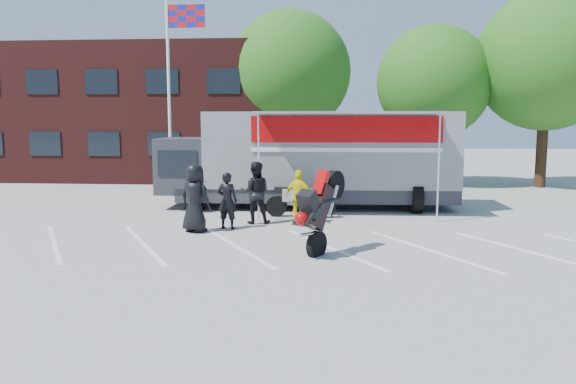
# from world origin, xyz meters

# --- Properties ---
(ground) EXTENTS (100.00, 100.00, 0.00)m
(ground) POSITION_xyz_m (0.00, 0.00, 0.00)
(ground) COLOR #979792
(ground) RESTS_ON ground
(parking_bay_lines) EXTENTS (18.09, 13.33, 0.01)m
(parking_bay_lines) POSITION_xyz_m (0.00, 1.00, 0.01)
(parking_bay_lines) COLOR white
(parking_bay_lines) RESTS_ON ground
(office_building) EXTENTS (18.00, 8.00, 7.00)m
(office_building) POSITION_xyz_m (-10.00, 18.00, 3.50)
(office_building) COLOR #4A1A17
(office_building) RESTS_ON ground
(flagpole) EXTENTS (1.61, 0.12, 8.00)m
(flagpole) POSITION_xyz_m (-6.24, 10.00, 5.05)
(flagpole) COLOR white
(flagpole) RESTS_ON ground
(tree_left) EXTENTS (6.12, 6.12, 8.64)m
(tree_left) POSITION_xyz_m (-2.00, 16.00, 5.57)
(tree_left) COLOR #382314
(tree_left) RESTS_ON ground
(tree_mid) EXTENTS (5.44, 5.44, 7.68)m
(tree_mid) POSITION_xyz_m (5.00, 15.00, 4.94)
(tree_mid) COLOR #382314
(tree_mid) RESTS_ON ground
(tree_right) EXTENTS (6.46, 6.46, 9.12)m
(tree_right) POSITION_xyz_m (10.00, 14.50, 5.88)
(tree_right) COLOR #382314
(tree_right) RESTS_ON ground
(transporter_truck) EXTENTS (10.97, 5.45, 3.46)m
(transporter_truck) POSITION_xyz_m (-0.37, 7.51, 0.00)
(transporter_truck) COLOR gray
(transporter_truck) RESTS_ON ground
(parked_motorcycle) EXTENTS (2.37, 0.90, 1.22)m
(parked_motorcycle) POSITION_xyz_m (-0.83, 5.40, 0.00)
(parked_motorcycle) COLOR silver
(parked_motorcycle) RESTS_ON ground
(stunt_bike_rider) EXTENTS (1.73, 2.06, 2.21)m
(stunt_bike_rider) POSITION_xyz_m (0.21, 0.73, 0.00)
(stunt_bike_rider) COLOR black
(stunt_bike_rider) RESTS_ON ground
(spectator_leather_a) EXTENTS (1.12, 0.95, 1.95)m
(spectator_leather_a) POSITION_xyz_m (-3.68, 2.73, 0.98)
(spectator_leather_a) COLOR black
(spectator_leather_a) RESTS_ON ground
(spectator_leather_b) EXTENTS (0.67, 0.50, 1.68)m
(spectator_leather_b) POSITION_xyz_m (-2.86, 3.27, 0.84)
(spectator_leather_b) COLOR black
(spectator_leather_b) RESTS_ON ground
(spectator_leather_c) EXTENTS (0.99, 0.81, 1.91)m
(spectator_leather_c) POSITION_xyz_m (-2.15, 4.19, 0.96)
(spectator_leather_c) COLOR black
(spectator_leather_c) RESTS_ON ground
(spectator_hivis) EXTENTS (1.05, 0.77, 1.66)m
(spectator_hivis) POSITION_xyz_m (-0.81, 4.29, 0.83)
(spectator_hivis) COLOR #F6EB0C
(spectator_hivis) RESTS_ON ground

